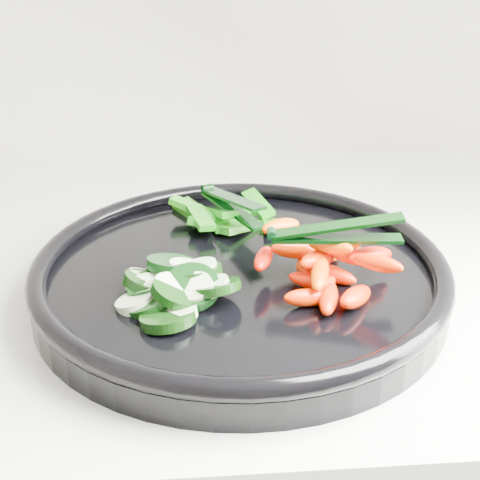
{
  "coord_description": "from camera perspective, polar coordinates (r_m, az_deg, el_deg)",
  "views": [
    {
      "loc": [
        -0.43,
        1.08,
        1.24
      ],
      "look_at": [
        -0.39,
        1.61,
        0.99
      ],
      "focal_mm": 50.0,
      "sensor_mm": 36.0,
      "label": 1
    }
  ],
  "objects": [
    {
      "name": "tong_pepper",
      "position": [
        0.68,
        -0.82,
        3.2
      ],
      "size": [
        0.06,
        0.11,
        0.02
      ],
      "color": "black",
      "rests_on": "pepper_pile"
    },
    {
      "name": "cucumber_pile",
      "position": [
        0.56,
        -5.9,
        -4.01
      ],
      "size": [
        0.11,
        0.13,
        0.04
      ],
      "color": "black",
      "rests_on": "veggie_tray"
    },
    {
      "name": "carrot_pile",
      "position": [
        0.58,
        7.31,
        -2.11
      ],
      "size": [
        0.14,
        0.14,
        0.05
      ],
      "color": "#F73100",
      "rests_on": "veggie_tray"
    },
    {
      "name": "tong_carrot",
      "position": [
        0.56,
        7.91,
        0.65
      ],
      "size": [
        0.11,
        0.03,
        0.02
      ],
      "color": "black",
      "rests_on": "carrot_pile"
    },
    {
      "name": "veggie_tray",
      "position": [
        0.61,
        0.0,
        -2.95
      ],
      "size": [
        0.5,
        0.5,
        0.04
      ],
      "color": "black",
      "rests_on": "counter"
    },
    {
      "name": "pepper_pile",
      "position": [
        0.69,
        -1.57,
        1.96
      ],
      "size": [
        0.12,
        0.1,
        0.04
      ],
      "color": "#0A6C0E",
      "rests_on": "veggie_tray"
    }
  ]
}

